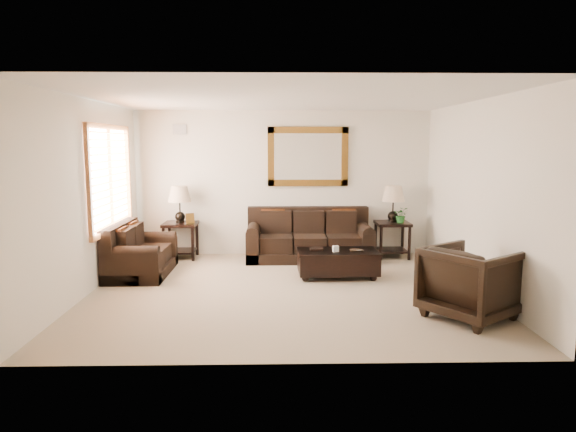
{
  "coord_description": "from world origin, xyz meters",
  "views": [
    {
      "loc": [
        -0.12,
        -7.14,
        2.07
      ],
      "look_at": [
        0.06,
        0.6,
        0.99
      ],
      "focal_mm": 32.0,
      "sensor_mm": 36.0,
      "label": 1
    }
  ],
  "objects_px": {
    "end_table_right": "(393,211)",
    "loveseat": "(138,256)",
    "sofa": "(309,241)",
    "coffee_table": "(338,261)",
    "armchair": "(471,279)",
    "end_table_left": "(180,211)"
  },
  "relations": [
    {
      "from": "sofa",
      "to": "armchair",
      "type": "xyz_separation_m",
      "value": [
        1.73,
        -3.29,
        0.15
      ]
    },
    {
      "from": "sofa",
      "to": "end_table_left",
      "type": "relative_size",
      "value": 1.69
    },
    {
      "from": "loveseat",
      "to": "end_table_right",
      "type": "height_order",
      "value": "end_table_right"
    },
    {
      "from": "sofa",
      "to": "end_table_right",
      "type": "relative_size",
      "value": 1.69
    },
    {
      "from": "coffee_table",
      "to": "end_table_left",
      "type": "bearing_deg",
      "value": 150.72
    },
    {
      "from": "end_table_right",
      "to": "loveseat",
      "type": "bearing_deg",
      "value": -164.75
    },
    {
      "from": "sofa",
      "to": "end_table_right",
      "type": "distance_m",
      "value": 1.64
    },
    {
      "from": "end_table_left",
      "to": "loveseat",
      "type": "bearing_deg",
      "value": -111.45
    },
    {
      "from": "sofa",
      "to": "loveseat",
      "type": "height_order",
      "value": "sofa"
    },
    {
      "from": "end_table_left",
      "to": "end_table_right",
      "type": "height_order",
      "value": "end_table_left"
    },
    {
      "from": "coffee_table",
      "to": "armchair",
      "type": "height_order",
      "value": "armchair"
    },
    {
      "from": "sofa",
      "to": "armchair",
      "type": "distance_m",
      "value": 3.72
    },
    {
      "from": "end_table_right",
      "to": "coffee_table",
      "type": "xyz_separation_m",
      "value": [
        -1.18,
        -1.44,
        -0.6
      ]
    },
    {
      "from": "sofa",
      "to": "end_table_left",
      "type": "xyz_separation_m",
      "value": [
        -2.35,
        0.1,
        0.53
      ]
    },
    {
      "from": "sofa",
      "to": "coffee_table",
      "type": "distance_m",
      "value": 1.39
    },
    {
      "from": "loveseat",
      "to": "coffee_table",
      "type": "height_order",
      "value": "loveseat"
    },
    {
      "from": "end_table_left",
      "to": "armchair",
      "type": "height_order",
      "value": "end_table_left"
    },
    {
      "from": "sofa",
      "to": "coffee_table",
      "type": "height_order",
      "value": "sofa"
    },
    {
      "from": "end_table_left",
      "to": "end_table_right",
      "type": "distance_m",
      "value": 3.9
    },
    {
      "from": "coffee_table",
      "to": "loveseat",
      "type": "bearing_deg",
      "value": 174.12
    },
    {
      "from": "loveseat",
      "to": "coffee_table",
      "type": "distance_m",
      "value": 3.2
    },
    {
      "from": "end_table_left",
      "to": "end_table_right",
      "type": "bearing_deg",
      "value": 0.02
    }
  ]
}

